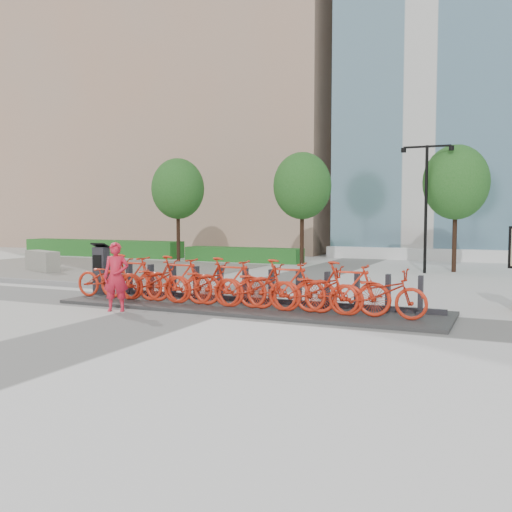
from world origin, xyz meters
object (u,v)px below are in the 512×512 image
at_px(bike_0, 108,278).
at_px(jersey_barrier, 42,261).
at_px(kiosk, 101,269).
at_px(worker_red, 116,277).

bearing_deg(bike_0, jersey_barrier, 54.85).
relative_size(kiosk, jersey_barrier, 0.67).
bearing_deg(worker_red, kiosk, 111.96).
bearing_deg(jersey_barrier, worker_red, -14.21).
distance_m(kiosk, worker_red, 2.67).
distance_m(bike_0, worker_red, 1.77).
relative_size(bike_0, jersey_barrier, 0.95).
distance_m(kiosk, jersey_barrier, 8.70).
height_order(kiosk, jersey_barrier, kiosk).
distance_m(bike_0, kiosk, 0.93).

